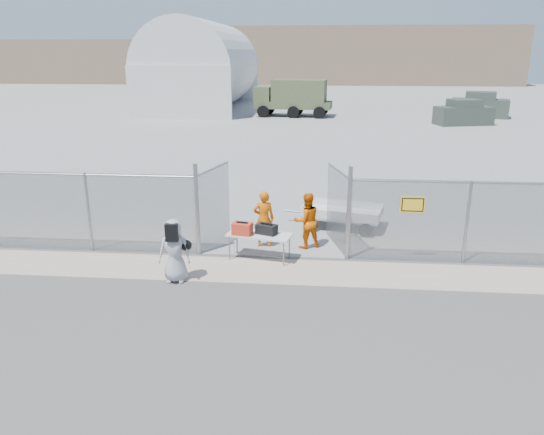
# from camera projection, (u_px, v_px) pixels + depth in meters

# --- Properties ---
(ground) EXTENTS (160.00, 160.00, 0.00)m
(ground) POSITION_uv_depth(u_px,v_px,m) (264.00, 288.00, 12.37)
(ground) COLOR #484747
(tarmac_inside) EXTENTS (160.00, 80.00, 0.01)m
(tarmac_inside) POSITION_uv_depth(u_px,v_px,m) (308.00, 107.00, 52.26)
(tarmac_inside) COLOR gray
(tarmac_inside) RESTS_ON ground
(dirt_strip) EXTENTS (44.00, 1.60, 0.01)m
(dirt_strip) POSITION_uv_depth(u_px,v_px,m) (268.00, 271.00, 13.32)
(dirt_strip) COLOR tan
(dirt_strip) RESTS_ON ground
(distant_hills) EXTENTS (140.00, 6.00, 9.00)m
(distant_hills) POSITION_uv_depth(u_px,v_px,m) (345.00, 56.00, 84.68)
(distant_hills) COLOR #7F684F
(distant_hills) RESTS_ON ground
(chain_link_fence) EXTENTS (40.00, 0.20, 2.20)m
(chain_link_fence) POSITION_uv_depth(u_px,v_px,m) (272.00, 217.00, 13.94)
(chain_link_fence) COLOR gray
(chain_link_fence) RESTS_ON ground
(quonset_hangar) EXTENTS (9.00, 18.00, 8.00)m
(quonset_hangar) POSITION_uv_depth(u_px,v_px,m) (202.00, 65.00, 50.01)
(quonset_hangar) COLOR silver
(quonset_hangar) RESTS_ON ground
(folding_table) EXTENTS (1.78, 1.03, 0.71)m
(folding_table) POSITION_uv_depth(u_px,v_px,m) (260.00, 247.00, 13.98)
(folding_table) COLOR silver
(folding_table) RESTS_ON ground
(orange_bag) EXTENTS (0.54, 0.41, 0.31)m
(orange_bag) POSITION_uv_depth(u_px,v_px,m) (242.00, 229.00, 13.80)
(orange_bag) COLOR red
(orange_bag) RESTS_ON folding_table
(black_duffel) EXTENTS (0.60, 0.49, 0.25)m
(black_duffel) POSITION_uv_depth(u_px,v_px,m) (267.00, 229.00, 13.85)
(black_duffel) COLOR black
(black_duffel) RESTS_ON folding_table
(security_worker_left) EXTENTS (0.64, 0.46, 1.61)m
(security_worker_left) POSITION_uv_depth(u_px,v_px,m) (264.00, 219.00, 14.78)
(security_worker_left) COLOR #DA5C04
(security_worker_left) RESTS_ON ground
(security_worker_right) EXTENTS (0.94, 0.85, 1.58)m
(security_worker_right) POSITION_uv_depth(u_px,v_px,m) (307.00, 221.00, 14.69)
(security_worker_right) COLOR #DA5C04
(security_worker_right) RESTS_ON ground
(visitor) EXTENTS (0.78, 0.53, 1.55)m
(visitor) POSITION_uv_depth(u_px,v_px,m) (175.00, 251.00, 12.53)
(visitor) COLOR #A3A4A9
(visitor) RESTS_ON ground
(utility_trailer) EXTENTS (3.38, 2.27, 0.75)m
(utility_trailer) POSITION_uv_depth(u_px,v_px,m) (342.00, 216.00, 16.49)
(utility_trailer) COLOR silver
(utility_trailer) RESTS_ON ground
(military_truck) EXTENTS (6.52, 3.00, 3.01)m
(military_truck) POSITION_uv_depth(u_px,v_px,m) (293.00, 98.00, 44.11)
(military_truck) COLOR #4C5935
(military_truck) RESTS_ON ground
(parked_vehicle_near) EXTENTS (4.37, 2.77, 1.83)m
(parked_vehicle_near) POSITION_uv_depth(u_px,v_px,m) (464.00, 113.00, 39.18)
(parked_vehicle_near) COLOR #394339
(parked_vehicle_near) RESTS_ON ground
(parked_vehicle_mid) EXTENTS (4.86, 3.16, 2.03)m
(parked_vehicle_mid) POSITION_uv_depth(u_px,v_px,m) (480.00, 105.00, 43.68)
(parked_vehicle_mid) COLOR #394339
(parked_vehicle_mid) RESTS_ON ground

